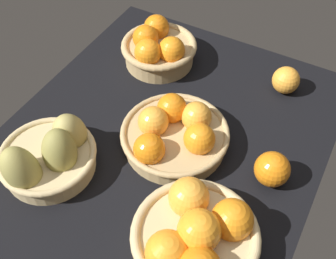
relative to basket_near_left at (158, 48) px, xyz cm
name	(u,v)px	position (x,y,z in cm)	size (l,w,h in cm)	color
market_tray	(165,139)	(22.42, 14.62, -6.27)	(84.00, 72.00, 3.00)	black
basket_near_left	(158,48)	(0.00, 0.00, 0.00)	(20.52, 20.52, 10.70)	tan
basket_near_right_pears	(49,156)	(42.64, -2.42, -0.43)	(22.30, 21.28, 13.87)	tan
basket_center	(175,133)	(23.53, 17.81, -1.01)	(24.82, 24.82, 9.58)	tan
basket_far_right	(196,236)	(44.20, 33.43, -0.09)	(24.26, 24.26, 11.89)	tan
loose_orange_front_gap	(286,80)	(-5.93, 34.20, -1.28)	(6.99, 6.99, 6.99)	#F49E33
loose_orange_back_gap	(272,170)	(22.73, 40.56, -0.94)	(7.67, 7.67, 7.67)	orange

